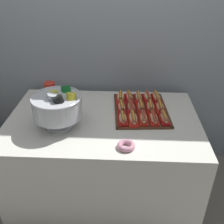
% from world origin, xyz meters
% --- Properties ---
extents(ground_plane, '(10.00, 10.00, 0.00)m').
position_xyz_m(ground_plane, '(0.00, 0.00, 0.00)').
color(ground_plane, gray).
extents(back_wall, '(6.00, 0.10, 2.60)m').
position_xyz_m(back_wall, '(0.00, 0.58, 1.30)').
color(back_wall, '#9EA8B2').
rests_on(back_wall, ground_plane).
extents(buffet_table, '(1.42, 0.92, 0.74)m').
position_xyz_m(buffet_table, '(0.00, 0.00, 0.39)').
color(buffet_table, white).
rests_on(buffet_table, ground_plane).
extents(serving_tray, '(0.44, 0.55, 0.01)m').
position_xyz_m(serving_tray, '(0.28, 0.13, 0.75)').
color(serving_tray, '#56331E').
rests_on(serving_tray, buffet_table).
extents(hot_dog_0, '(0.08, 0.16, 0.06)m').
position_xyz_m(hot_dog_0, '(0.15, -0.05, 0.78)').
color(hot_dog_0, red).
rests_on(hot_dog_0, serving_tray).
extents(hot_dog_1, '(0.08, 0.19, 0.06)m').
position_xyz_m(hot_dog_1, '(0.22, -0.04, 0.78)').
color(hot_dog_1, red).
rests_on(hot_dog_1, serving_tray).
extents(hot_dog_2, '(0.06, 0.16, 0.06)m').
position_xyz_m(hot_dog_2, '(0.30, -0.04, 0.78)').
color(hot_dog_2, red).
rests_on(hot_dog_2, serving_tray).
extents(hot_dog_3, '(0.08, 0.17, 0.06)m').
position_xyz_m(hot_dog_3, '(0.37, -0.03, 0.78)').
color(hot_dog_3, red).
rests_on(hot_dog_3, serving_tray).
extents(hot_dog_4, '(0.07, 0.16, 0.06)m').
position_xyz_m(hot_dog_4, '(0.45, -0.03, 0.78)').
color(hot_dog_4, red).
rests_on(hot_dog_4, serving_tray).
extents(hot_dog_5, '(0.08, 0.17, 0.06)m').
position_xyz_m(hot_dog_5, '(0.13, 0.12, 0.78)').
color(hot_dog_5, red).
rests_on(hot_dog_5, serving_tray).
extents(hot_dog_6, '(0.08, 0.18, 0.06)m').
position_xyz_m(hot_dog_6, '(0.21, 0.12, 0.78)').
color(hot_dog_6, red).
rests_on(hot_dog_6, serving_tray).
extents(hot_dog_7, '(0.07, 0.18, 0.06)m').
position_xyz_m(hot_dog_7, '(0.28, 0.13, 0.78)').
color(hot_dog_7, red).
rests_on(hot_dog_7, serving_tray).
extents(hot_dog_8, '(0.07, 0.17, 0.06)m').
position_xyz_m(hot_dog_8, '(0.36, 0.13, 0.78)').
color(hot_dog_8, '#B21414').
rests_on(hot_dog_8, serving_tray).
extents(hot_dog_9, '(0.07, 0.17, 0.06)m').
position_xyz_m(hot_dog_9, '(0.43, 0.14, 0.78)').
color(hot_dog_9, red).
rests_on(hot_dog_9, serving_tray).
extents(hot_dog_10, '(0.07, 0.16, 0.06)m').
position_xyz_m(hot_dog_10, '(0.12, 0.28, 0.78)').
color(hot_dog_10, red).
rests_on(hot_dog_10, serving_tray).
extents(hot_dog_11, '(0.08, 0.18, 0.06)m').
position_xyz_m(hot_dog_11, '(0.20, 0.29, 0.78)').
color(hot_dog_11, red).
rests_on(hot_dog_11, serving_tray).
extents(hot_dog_12, '(0.07, 0.16, 0.06)m').
position_xyz_m(hot_dog_12, '(0.27, 0.29, 0.78)').
color(hot_dog_12, red).
rests_on(hot_dog_12, serving_tray).
extents(hot_dog_13, '(0.08, 0.17, 0.06)m').
position_xyz_m(hot_dog_13, '(0.35, 0.30, 0.78)').
color(hot_dog_13, red).
rests_on(hot_dog_13, serving_tray).
extents(hot_dog_14, '(0.08, 0.17, 0.06)m').
position_xyz_m(hot_dog_14, '(0.42, 0.30, 0.78)').
color(hot_dog_14, '#B21414').
rests_on(hot_dog_14, serving_tray).
extents(punch_bowl, '(0.35, 0.35, 0.28)m').
position_xyz_m(punch_bowl, '(-0.30, -0.12, 0.91)').
color(punch_bowl, silver).
rests_on(punch_bowl, buffet_table).
extents(cup_stack, '(0.09, 0.09, 0.15)m').
position_xyz_m(cup_stack, '(-0.47, 0.29, 0.82)').
color(cup_stack, red).
rests_on(cup_stack, buffet_table).
extents(donut, '(0.11, 0.11, 0.03)m').
position_xyz_m(donut, '(0.17, -0.34, 0.76)').
color(donut, pink).
rests_on(donut, buffet_table).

